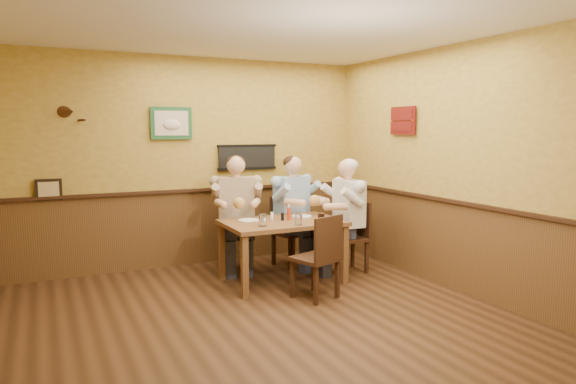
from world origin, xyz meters
The scene contains 17 objects.
room centered at (0.14, 0.17, 1.69)m, with size 5.02×5.03×2.81m.
dining_table centered at (0.81, 1.19, 0.66)m, with size 1.40×0.90×0.75m.
chair_back_left centered at (0.51, 1.97, 0.47)m, with size 0.44×0.44×0.95m, color #361F11, non-canonical shape.
chair_back_right centered at (1.25, 1.83, 0.47)m, with size 0.43×0.43×0.94m, color #361F11, non-canonical shape.
chair_right_end centered at (1.77, 1.22, 0.46)m, with size 0.43×0.43×0.92m, color #361F11, non-canonical shape.
chair_near_side centered at (0.87, 0.49, 0.47)m, with size 0.43×0.43×0.93m, color #361F11, non-canonical shape.
diner_tan_shirt centered at (0.51, 1.97, 0.68)m, with size 0.62×0.62×1.35m, color tan, non-canonical shape.
diner_blue_polo centered at (1.25, 1.83, 0.67)m, with size 0.62×0.62×1.34m, color #8CADD2, non-canonical shape.
diner_white_elder centered at (1.77, 1.22, 0.66)m, with size 0.61×0.61×1.32m, color silver, non-canonical shape.
water_glass_left centered at (0.46, 0.98, 0.82)m, with size 0.09×0.09×0.14m, color silver.
water_glass_mid centered at (0.86, 0.87, 0.81)m, with size 0.08×0.08×0.12m, color silver.
cola_tumbler centered at (1.17, 0.89, 0.80)m, with size 0.08×0.08×0.11m, color black.
hot_sauce_bottle centered at (0.90, 1.19, 0.84)m, with size 0.04×0.04×0.18m, color red.
salt_shaker centered at (0.72, 1.29, 0.80)m, with size 0.04×0.04×0.09m, color white.
pepper_shaker centered at (0.82, 1.21, 0.80)m, with size 0.04×0.04×0.09m, color black.
plate_far_left centered at (0.43, 1.35, 0.76)m, with size 0.25×0.25×0.02m, color silver.
plate_far_right centered at (1.14, 1.33, 0.76)m, with size 0.25×0.25×0.02m, color silver.
Camera 1 is at (-1.78, -4.30, 1.84)m, focal length 32.00 mm.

